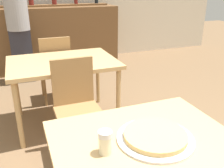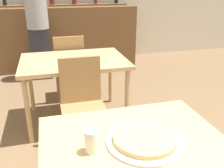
{
  "view_description": "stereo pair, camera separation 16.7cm",
  "coord_description": "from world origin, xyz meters",
  "px_view_note": "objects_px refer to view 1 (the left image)",
  "views": [
    {
      "loc": [
        -0.54,
        -0.9,
        1.5
      ],
      "look_at": [
        0.02,
        0.55,
        0.88
      ],
      "focal_mm": 40.0,
      "sensor_mm": 36.0,
      "label": 1
    },
    {
      "loc": [
        -0.38,
        -0.95,
        1.5
      ],
      "look_at": [
        0.02,
        0.55,
        0.88
      ],
      "focal_mm": 40.0,
      "sensor_mm": 36.0,
      "label": 2
    }
  ],
  "objects_px": {
    "chair_far_side_front": "(76,102)",
    "pizza_tray": "(155,137)",
    "cheese_shaker": "(105,142)",
    "person_standing": "(18,22)",
    "chair_far_side_back": "(55,65)"
  },
  "relations": [
    {
      "from": "chair_far_side_front",
      "to": "pizza_tray",
      "type": "height_order",
      "value": "chair_far_side_front"
    },
    {
      "from": "pizza_tray",
      "to": "cheese_shaker",
      "type": "height_order",
      "value": "cheese_shaker"
    },
    {
      "from": "pizza_tray",
      "to": "cheese_shaker",
      "type": "relative_size",
      "value": 3.41
    },
    {
      "from": "chair_far_side_front",
      "to": "cheese_shaker",
      "type": "height_order",
      "value": "chair_far_side_front"
    },
    {
      "from": "pizza_tray",
      "to": "person_standing",
      "type": "height_order",
      "value": "person_standing"
    },
    {
      "from": "pizza_tray",
      "to": "cheese_shaker",
      "type": "xyz_separation_m",
      "value": [
        -0.27,
        -0.01,
        0.04
      ]
    },
    {
      "from": "chair_far_side_front",
      "to": "person_standing",
      "type": "relative_size",
      "value": 0.51
    },
    {
      "from": "chair_far_side_back",
      "to": "person_standing",
      "type": "height_order",
      "value": "person_standing"
    },
    {
      "from": "person_standing",
      "to": "chair_far_side_front",
      "type": "bearing_deg",
      "value": -80.07
    },
    {
      "from": "chair_far_side_back",
      "to": "pizza_tray",
      "type": "relative_size",
      "value": 2.32
    },
    {
      "from": "chair_far_side_back",
      "to": "pizza_tray",
      "type": "distance_m",
      "value": 2.29
    },
    {
      "from": "pizza_tray",
      "to": "chair_far_side_back",
      "type": "bearing_deg",
      "value": 93.84
    },
    {
      "from": "chair_far_side_back",
      "to": "chair_far_side_front",
      "type": "bearing_deg",
      "value": 90.0
    },
    {
      "from": "chair_far_side_back",
      "to": "cheese_shaker",
      "type": "distance_m",
      "value": 2.31
    },
    {
      "from": "chair_far_side_front",
      "to": "cheese_shaker",
      "type": "xyz_separation_m",
      "value": [
        -0.12,
        -1.11,
        0.32
      ]
    }
  ]
}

